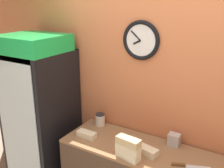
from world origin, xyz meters
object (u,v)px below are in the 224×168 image
object	(u,v)px
sandwich_stack_bottom	(128,155)
sandwich_flat_right	(87,134)
napkin_dispenser	(174,140)
sandwich_stack_top	(128,142)
chefs_knife	(185,166)
sandwich_stack_middle	(128,148)
beverage_cooler	(44,110)
sandwich_flat_left	(146,150)
condiment_jar	(100,119)

from	to	relation	value
sandwich_stack_bottom	sandwich_flat_right	bearing A→B (deg)	168.02
sandwich_flat_right	napkin_dispenser	distance (m)	0.87
sandwich_stack_top	chefs_knife	xyz separation A→B (m)	(0.47, 0.15, -0.16)
chefs_knife	napkin_dispenser	bearing A→B (deg)	125.21
sandwich_stack_middle	chefs_knife	world-z (taller)	sandwich_stack_middle
beverage_cooler	sandwich_flat_left	world-z (taller)	beverage_cooler
sandwich_stack_bottom	napkin_dispenser	world-z (taller)	napkin_dispenser
sandwich_stack_bottom	chefs_knife	distance (m)	0.49
sandwich_stack_bottom	sandwich_stack_top	xyz separation A→B (m)	(0.00, 0.00, 0.14)
napkin_dispenser	sandwich_stack_top	bearing A→B (deg)	-123.04
sandwich_stack_middle	napkin_dispenser	size ratio (longest dim) A/B	1.87
beverage_cooler	sandwich_stack_bottom	world-z (taller)	beverage_cooler
sandwich_stack_bottom	sandwich_stack_middle	bearing A→B (deg)	0.00
chefs_knife	condiment_jar	xyz separation A→B (m)	(-1.04, 0.26, 0.06)
sandwich_stack_top	condiment_jar	distance (m)	0.71
beverage_cooler	chefs_knife	xyz separation A→B (m)	(1.69, -0.06, -0.10)
sandwich_flat_right	beverage_cooler	bearing A→B (deg)	172.24
chefs_knife	sandwich_stack_middle	bearing A→B (deg)	-162.22
sandwich_stack_top	napkin_dispenser	bearing A→B (deg)	56.96
beverage_cooler	sandwich_stack_middle	xyz separation A→B (m)	(1.22, -0.21, -0.01)
sandwich_stack_middle	chefs_knife	size ratio (longest dim) A/B	0.71
sandwich_flat_left	napkin_dispenser	world-z (taller)	napkin_dispenser
sandwich_stack_top	napkin_dispenser	distance (m)	0.52
sandwich_stack_middle	condiment_jar	size ratio (longest dim) A/B	1.68
sandwich_stack_middle	sandwich_flat_left	bearing A→B (deg)	56.63
sandwich_flat_left	sandwich_stack_bottom	bearing A→B (deg)	-123.37
sandwich_flat_right	condiment_jar	world-z (taller)	condiment_jar
condiment_jar	napkin_dispenser	world-z (taller)	condiment_jar
sandwich_stack_bottom	napkin_dispenser	size ratio (longest dim) A/B	1.92
beverage_cooler	sandwich_stack_middle	world-z (taller)	beverage_cooler
beverage_cooler	sandwich_flat_left	bearing A→B (deg)	-2.36
beverage_cooler	condiment_jar	distance (m)	0.69
sandwich_stack_middle	sandwich_flat_left	xyz separation A→B (m)	(0.10, 0.15, -0.07)
beverage_cooler	condiment_jar	world-z (taller)	beverage_cooler
sandwich_stack_middle	chefs_knife	distance (m)	0.50
beverage_cooler	sandwich_stack_bottom	distance (m)	1.24
sandwich_stack_top	sandwich_flat_left	xyz separation A→B (m)	(0.10, 0.15, -0.14)
beverage_cooler	sandwich_stack_bottom	bearing A→B (deg)	-9.62
sandwich_stack_bottom	sandwich_stack_middle	world-z (taller)	sandwich_stack_middle
sandwich_stack_top	sandwich_flat_left	world-z (taller)	sandwich_stack_top
sandwich_flat_left	sandwich_flat_right	distance (m)	0.64
sandwich_flat_left	beverage_cooler	bearing A→B (deg)	177.64
chefs_knife	sandwich_stack_bottom	bearing A→B (deg)	-162.22
condiment_jar	chefs_knife	bearing A→B (deg)	-14.24
sandwich_flat_right	condiment_jar	size ratio (longest dim) A/B	1.51
beverage_cooler	sandwich_stack_middle	distance (m)	1.24
sandwich_flat_right	sandwich_stack_top	bearing A→B (deg)	-11.98
beverage_cooler	napkin_dispenser	xyz separation A→B (m)	(1.50, 0.22, -0.05)
chefs_knife	beverage_cooler	bearing A→B (deg)	178.05
beverage_cooler	napkin_dispenser	bearing A→B (deg)	8.18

